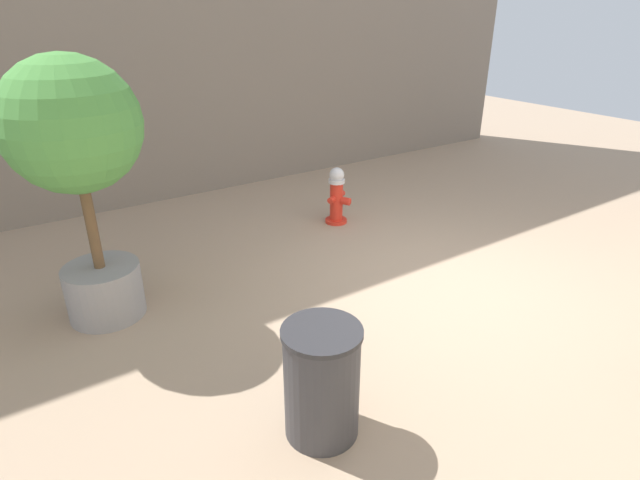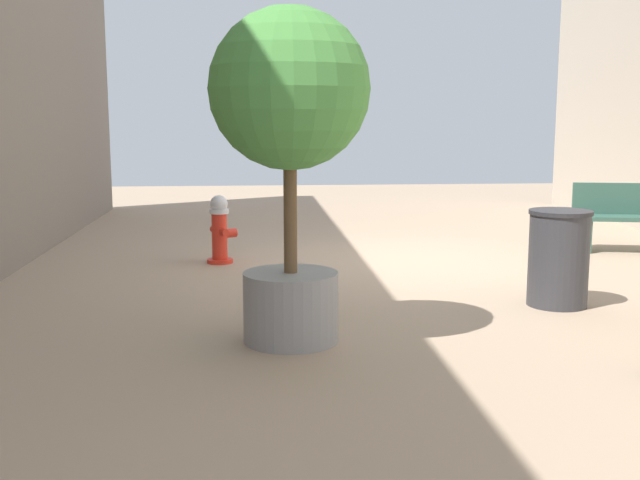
# 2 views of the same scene
# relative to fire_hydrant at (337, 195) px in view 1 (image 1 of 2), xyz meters

# --- Properties ---
(ground_plane) EXTENTS (23.40, 23.40, 0.00)m
(ground_plane) POSITION_rel_fire_hydrant_xyz_m (-2.22, 0.11, -0.44)
(ground_plane) COLOR tan
(fire_hydrant) EXTENTS (0.40, 0.41, 0.88)m
(fire_hydrant) POSITION_rel_fire_hydrant_xyz_m (0.00, 0.00, 0.00)
(fire_hydrant) COLOR red
(fire_hydrant) RESTS_ON ground_plane
(planter_tree) EXTENTS (1.30, 1.30, 2.72)m
(planter_tree) POSITION_rel_fire_hydrant_xyz_m (-0.73, 3.58, 1.38)
(planter_tree) COLOR gray
(planter_tree) RESTS_ON ground_plane
(trash_bin) EXTENTS (0.61, 0.61, 0.95)m
(trash_bin) POSITION_rel_fire_hydrant_xyz_m (-3.43, 2.59, 0.04)
(trash_bin) COLOR #38383D
(trash_bin) RESTS_ON ground_plane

